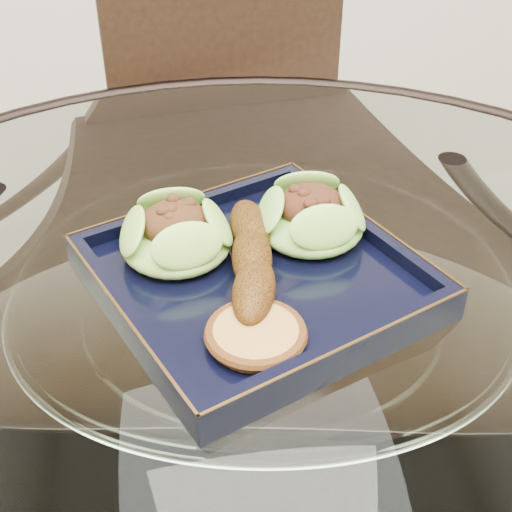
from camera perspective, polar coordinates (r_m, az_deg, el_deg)
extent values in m
cylinder|color=white|center=(0.64, 0.51, -5.91)|extent=(1.10, 1.10, 0.01)
torus|color=black|center=(0.64, 0.51, -5.91)|extent=(1.13, 1.13, 0.02)
cylinder|color=black|center=(1.16, 12.38, -9.24)|extent=(0.04, 0.04, 0.75)
cylinder|color=black|center=(1.13, -16.28, -11.82)|extent=(0.04, 0.04, 0.75)
cube|color=black|center=(1.18, -0.12, -3.06)|extent=(0.44, 0.44, 0.04)
cube|color=black|center=(1.19, -2.39, 11.69)|extent=(0.37, 0.08, 0.43)
cylinder|color=black|center=(1.21, -6.02, -17.75)|extent=(0.03, 0.03, 0.42)
cylinder|color=black|center=(1.28, 9.48, -14.41)|extent=(0.03, 0.03, 0.42)
cylinder|color=black|center=(1.44, -8.42, -7.09)|extent=(0.03, 0.03, 0.42)
cylinder|color=black|center=(1.49, 4.48, -4.82)|extent=(0.03, 0.03, 0.42)
cube|color=black|center=(0.67, 0.00, -2.07)|extent=(0.36, 0.36, 0.02)
ellipsoid|color=#5DA22F|center=(0.68, -6.41, 1.48)|extent=(0.13, 0.13, 0.04)
ellipsoid|color=#59992C|center=(0.71, 4.38, 2.93)|extent=(0.14, 0.14, 0.04)
ellipsoid|color=#593109|center=(0.66, -0.33, -0.09)|extent=(0.05, 0.18, 0.03)
cylinder|color=#BA823E|center=(0.59, -0.01, -6.36)|extent=(0.08, 0.08, 0.01)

